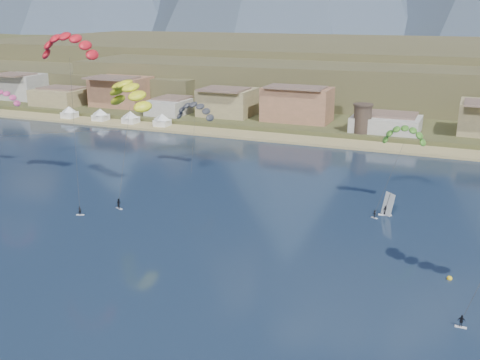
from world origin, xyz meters
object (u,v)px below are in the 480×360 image
object	(u,v)px
kitesurfer_green	(404,133)
buoy	(449,278)
watchtower	(363,118)
windsurfer	(386,208)
kitesurfer_red	(68,42)
kitesurfer_yellow	(129,90)

from	to	relation	value
kitesurfer_green	buoy	bearing A→B (deg)	-69.42
watchtower	windsurfer	xyz separation A→B (m)	(16.56, -62.27, -4.98)
kitesurfer_green	watchtower	bearing A→B (deg)	107.79
kitesurfer_red	windsurfer	xyz separation A→B (m)	(62.73, 9.40, -29.54)
kitesurfer_yellow	watchtower	bearing A→B (deg)	61.47
watchtower	kitesurfer_red	bearing A→B (deg)	-122.79
kitesurfer_yellow	buoy	bearing A→B (deg)	-16.24
buoy	kitesurfer_green	bearing A→B (deg)	110.58
kitesurfer_yellow	kitesurfer_green	world-z (taller)	kitesurfer_yellow
kitesurfer_green	buoy	size ratio (longest dim) A/B	22.52
windsurfer	buoy	size ratio (longest dim) A/B	5.61
kitesurfer_red	windsurfer	world-z (taller)	kitesurfer_red
kitesurfer_red	kitesurfer_yellow	bearing A→B (deg)	27.74
kitesurfer_green	windsurfer	world-z (taller)	kitesurfer_green
kitesurfer_green	windsurfer	xyz separation A→B (m)	(-1.40, -6.32, -13.31)
watchtower	windsurfer	bearing A→B (deg)	-75.11
watchtower	kitesurfer_yellow	xyz separation A→B (m)	(-36.09, -66.37, 14.85)
kitesurfer_red	kitesurfer_yellow	world-z (taller)	kitesurfer_red
kitesurfer_red	buoy	distance (m)	82.36
kitesurfer_red	windsurfer	distance (m)	69.98
kitesurfer_yellow	kitesurfer_red	bearing A→B (deg)	-152.26
kitesurfer_red	kitesurfer_green	xyz separation A→B (m)	(64.13, 15.72, -16.23)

